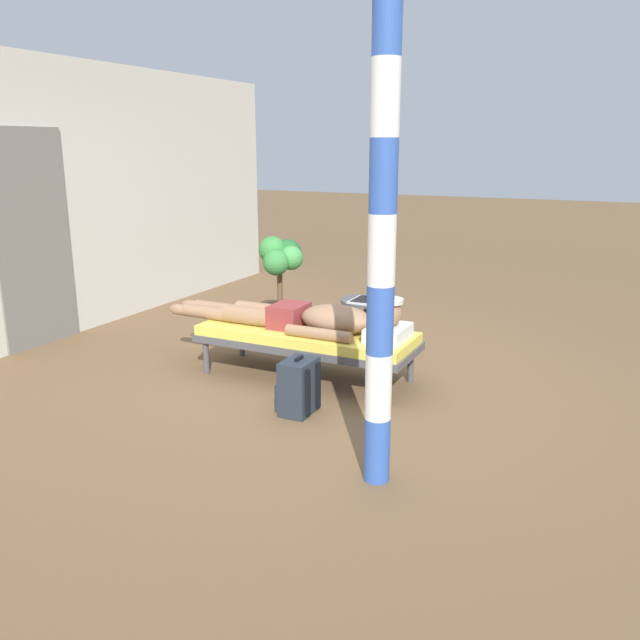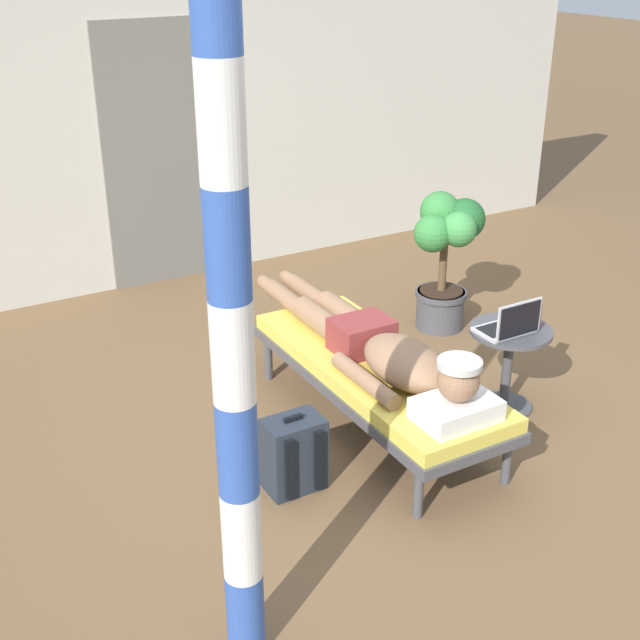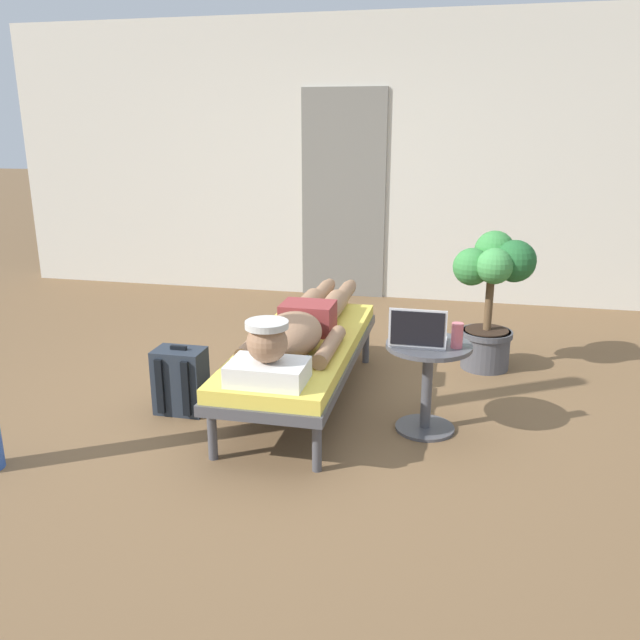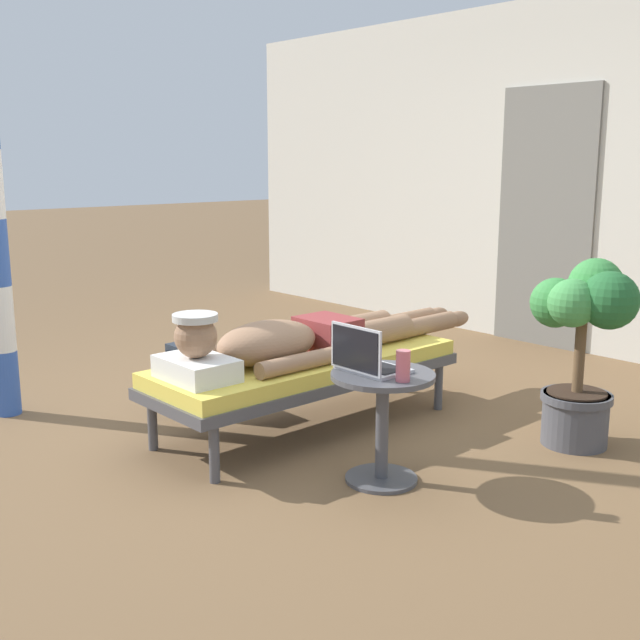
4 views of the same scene
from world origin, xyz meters
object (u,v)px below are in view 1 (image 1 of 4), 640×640
object	(u,v)px
person_reclining	(311,318)
laptop	(370,295)
backpack	(299,387)
lounge_chair	(306,338)
potted_plant	(281,276)
porch_post	(382,250)
side_table	(367,318)
drink_glass	(377,289)

from	to	relation	value
person_reclining	laptop	xyz separation A→B (m)	(0.73, -0.23, 0.06)
person_reclining	backpack	size ratio (longest dim) A/B	5.12
person_reclining	laptop	distance (m)	0.76
lounge_chair	laptop	world-z (taller)	laptop
person_reclining	potted_plant	distance (m)	1.48
person_reclining	porch_post	world-z (taller)	porch_post
lounge_chair	side_table	size ratio (longest dim) A/B	3.48
laptop	potted_plant	xyz separation A→B (m)	(0.43, 1.15, 0.00)
backpack	person_reclining	bearing A→B (deg)	19.76
backpack	potted_plant	xyz separation A→B (m)	(1.84, 1.16, 0.39)
lounge_chair	laptop	distance (m)	0.81
person_reclining	potted_plant	world-z (taller)	potted_plant
person_reclining	side_table	distance (m)	0.82
side_table	potted_plant	bearing A→B (deg)	71.40
laptop	backpack	world-z (taller)	laptop
side_table	laptop	size ratio (longest dim) A/B	1.69
potted_plant	porch_post	xyz separation A→B (m)	(-2.52, -2.03, 0.76)
drink_glass	potted_plant	xyz separation A→B (m)	(0.22, 1.13, -0.01)
lounge_chair	porch_post	xyz separation A→B (m)	(-1.37, -1.15, 1.00)
lounge_chair	side_table	world-z (taller)	side_table
drink_glass	laptop	bearing A→B (deg)	-174.81
side_table	porch_post	bearing A→B (deg)	-156.52
drink_glass	lounge_chair	bearing A→B (deg)	165.12
backpack	potted_plant	size ratio (longest dim) A/B	0.43
person_reclining	drink_glass	bearing A→B (deg)	-12.62
laptop	drink_glass	distance (m)	0.21
drink_glass	potted_plant	size ratio (longest dim) A/B	0.14
lounge_chair	backpack	world-z (taller)	backpack
side_table	porch_post	size ratio (longest dim) A/B	0.19
laptop	potted_plant	size ratio (longest dim) A/B	0.31
drink_glass	porch_post	xyz separation A→B (m)	(-2.30, -0.90, 0.75)
potted_plant	person_reclining	bearing A→B (deg)	-141.52
side_table	drink_glass	xyz separation A→B (m)	(0.15, -0.03, 0.24)
side_table	laptop	world-z (taller)	laptop
side_table	porch_post	xyz separation A→B (m)	(-2.15, -0.94, 0.99)
person_reclining	laptop	size ratio (longest dim) A/B	7.00
laptop	porch_post	world-z (taller)	porch_post
laptop	lounge_chair	bearing A→B (deg)	159.76
backpack	drink_glass	bearing A→B (deg)	1.33
side_table	person_reclining	bearing A→B (deg)	167.29
laptop	potted_plant	bearing A→B (deg)	69.50
porch_post	lounge_chair	bearing A→B (deg)	40.10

